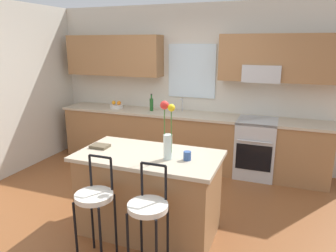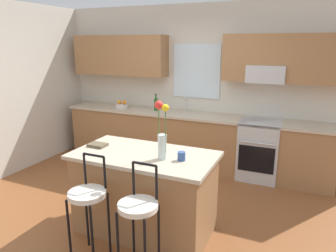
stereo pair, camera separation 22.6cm
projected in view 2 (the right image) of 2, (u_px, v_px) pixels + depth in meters
name	position (u px, v px, depth m)	size (l,w,h in m)	color
ground_plane	(143.00, 211.00, 3.96)	(14.00, 14.00, 0.00)	brown
wall_left	(6.00, 90.00, 4.88)	(0.12, 4.60, 2.70)	beige
back_wall_assembly	(197.00, 77.00, 5.32)	(5.60, 0.50, 2.70)	beige
counter_run	(189.00, 140.00, 5.35)	(4.56, 0.64, 0.92)	#996B42
sink_faucet	(186.00, 104.00, 5.37)	(0.02, 0.13, 0.23)	#B7BABC
oven_range	(259.00, 150.00, 4.87)	(0.60, 0.64, 0.92)	#B7BABC
kitchen_island	(145.00, 192.00, 3.47)	(1.54, 0.84, 0.92)	#996B42
bar_stool_near	(88.00, 198.00, 2.98)	(0.36, 0.36, 1.04)	black
bar_stool_middle	(139.00, 211.00, 2.76)	(0.36, 0.36, 1.04)	black
flower_vase	(162.00, 134.00, 3.13)	(0.15, 0.09, 0.60)	silver
mug_ceramic	(181.00, 156.00, 3.15)	(0.08, 0.08, 0.09)	#33518C
cookbook	(98.00, 145.00, 3.58)	(0.20, 0.15, 0.03)	brown
fruit_bowl_oranges	(122.00, 105.00, 5.74)	(0.24, 0.24, 0.13)	silver
bottle_olive_oil	(156.00, 104.00, 5.45)	(0.06, 0.06, 0.30)	#1E5923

